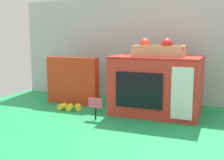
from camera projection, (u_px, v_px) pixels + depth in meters
ground_plane at (131, 110)px, 1.53m from camera, size 1.70×1.70×0.00m
display_back_panel at (146, 50)px, 1.73m from camera, size 1.61×0.03×0.60m
toy_microwave at (157, 85)px, 1.46m from camera, size 0.42×0.28×0.29m
food_groups_crate at (159, 50)px, 1.44m from camera, size 0.24×0.17×0.08m
cookie_set_box at (73, 81)px, 1.66m from camera, size 0.30×0.06×0.26m
price_sign at (95, 105)px, 1.36m from camera, size 0.07×0.01×0.10m
loose_toy_banana at (70, 107)px, 1.53m from camera, size 0.13×0.07×0.03m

